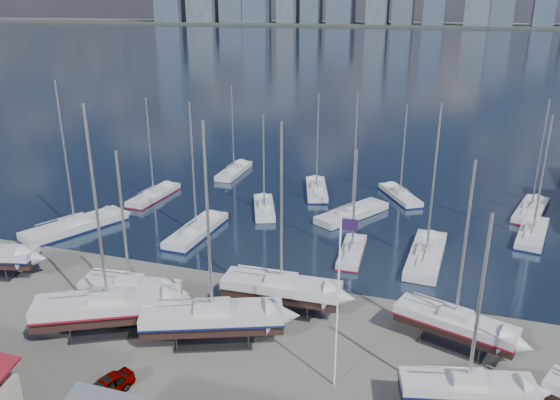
% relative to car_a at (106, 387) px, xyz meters
% --- Properties ---
extents(ground, '(1400.00, 1400.00, 0.00)m').
position_rel_car_a_xyz_m(ground, '(7.34, 8.23, -0.66)').
color(ground, '#605E59').
rests_on(ground, ground).
extents(water, '(1400.00, 600.00, 0.40)m').
position_rel_car_a_xyz_m(water, '(7.34, 318.23, -0.81)').
color(water, '#1A233B').
rests_on(water, ground).
extents(far_shore, '(1400.00, 80.00, 2.20)m').
position_rel_car_a_xyz_m(far_shore, '(7.34, 578.23, 0.44)').
color(far_shore, '#2D332D').
rests_on(far_shore, ground).
extents(sailboat_cradle_1, '(11.54, 7.98, 18.14)m').
position_rel_car_a_xyz_m(sailboat_cradle_1, '(-4.04, 6.54, 1.52)').
color(sailboat_cradle_1, '#2D2D33').
rests_on(sailboat_cradle_1, ground).
extents(sailboat_cradle_2, '(8.60, 3.29, 13.86)m').
position_rel_car_a_xyz_m(sailboat_cradle_2, '(-4.39, 10.13, 1.30)').
color(sailboat_cradle_2, '#2D2D33').
rests_on(sailboat_cradle_2, ground).
extents(sailboat_cradle_3, '(11.11, 6.76, 17.28)m').
position_rel_car_a_xyz_m(sailboat_cradle_3, '(4.28, 7.70, 1.47)').
color(sailboat_cradle_3, '#2D2D33').
rests_on(sailboat_cradle_3, ground).
extents(sailboat_cradle_4, '(10.03, 3.12, 16.22)m').
position_rel_car_a_xyz_m(sailboat_cradle_4, '(7.86, 13.71, 1.42)').
color(sailboat_cradle_4, '#2D2D33').
rests_on(sailboat_cradle_4, ground).
extents(sailboat_cradle_5, '(8.67, 4.20, 13.69)m').
position_rel_car_a_xyz_m(sailboat_cradle_5, '(22.66, 5.42, 1.29)').
color(sailboat_cradle_5, '#2D2D33').
rests_on(sailboat_cradle_5, ground).
extents(sailboat_cradle_6, '(9.36, 5.16, 14.68)m').
position_rel_car_a_xyz_m(sailboat_cradle_6, '(21.80, 12.70, 1.34)').
color(sailboat_cradle_6, '#2D2D33').
rests_on(sailboat_cradle_6, ground).
extents(sailboat_moored_0, '(8.11, 12.17, 17.78)m').
position_rel_car_a_xyz_m(sailboat_moored_0, '(-19.68, 22.79, -0.35)').
color(sailboat_moored_0, black).
rests_on(sailboat_moored_0, water).
extents(sailboat_moored_1, '(3.22, 9.49, 13.95)m').
position_rel_car_a_xyz_m(sailboat_moored_1, '(-16.67, 35.13, -0.36)').
color(sailboat_moored_1, black).
rests_on(sailboat_moored_1, water).
extents(sailboat_moored_2, '(2.69, 9.25, 13.93)m').
position_rel_car_a_xyz_m(sailboat_moored_2, '(-10.64, 48.44, -0.34)').
color(sailboat_moored_2, black).
rests_on(sailboat_moored_2, water).
extents(sailboat_moored_3, '(3.38, 10.56, 15.61)m').
position_rel_car_a_xyz_m(sailboat_moored_3, '(-5.99, 25.96, -0.36)').
color(sailboat_moored_3, black).
rests_on(sailboat_moored_3, water).
extents(sailboat_moored_4, '(5.31, 8.76, 12.81)m').
position_rel_car_a_xyz_m(sailboat_moored_4, '(-1.16, 35.13, -0.34)').
color(sailboat_moored_4, black).
rests_on(sailboat_moored_4, water).
extents(sailboat_moored_5, '(5.30, 9.87, 14.21)m').
position_rel_car_a_xyz_m(sailboat_moored_5, '(3.36, 43.85, -0.36)').
color(sailboat_moored_5, black).
rests_on(sailboat_moored_5, water).
extents(sailboat_moored_6, '(2.61, 8.01, 11.82)m').
position_rel_car_a_xyz_m(sailboat_moored_6, '(11.61, 25.97, -0.35)').
color(sailboat_moored_6, black).
rests_on(sailboat_moored_6, water).
extents(sailboat_moored_7, '(7.85, 10.48, 15.78)m').
position_rel_car_a_xyz_m(sailboat_moored_7, '(9.67, 36.45, -0.34)').
color(sailboat_moored_7, black).
rests_on(sailboat_moored_7, water).
extents(sailboat_moored_8, '(6.64, 8.80, 13.14)m').
position_rel_car_a_xyz_m(sailboat_moored_8, '(14.48, 45.09, -0.36)').
color(sailboat_moored_8, black).
rests_on(sailboat_moored_8, water).
extents(sailboat_moored_9, '(3.71, 11.20, 16.67)m').
position_rel_car_a_xyz_m(sailboat_moored_9, '(18.95, 27.11, -0.34)').
color(sailboat_moored_9, black).
rests_on(sailboat_moored_9, water).
extents(sailboat_moored_10, '(4.54, 9.92, 14.32)m').
position_rel_car_a_xyz_m(sailboat_moored_10, '(29.82, 36.61, -0.36)').
color(sailboat_moored_10, black).
rests_on(sailboat_moored_10, water).
extents(sailboat_moored_11, '(5.32, 10.26, 14.77)m').
position_rel_car_a_xyz_m(sailboat_moored_11, '(30.45, 44.25, -0.36)').
color(sailboat_moored_11, black).
rests_on(sailboat_moored_11, water).
extents(car_a, '(2.84, 4.20, 1.33)m').
position_rel_car_a_xyz_m(car_a, '(0.00, 0.00, 0.00)').
color(car_a, gray).
rests_on(car_a, ground).
extents(flagpole, '(1.11, 0.12, 12.57)m').
position_rel_car_a_xyz_m(flagpole, '(14.31, 5.57, 6.61)').
color(flagpole, white).
rests_on(flagpole, ground).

